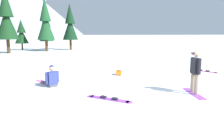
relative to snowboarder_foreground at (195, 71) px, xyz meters
name	(u,v)px	position (x,y,z in m)	size (l,w,h in m)	color
ground_plane	(173,103)	(-1.37, -0.64, -0.90)	(800.00, 800.00, 0.00)	white
snowboarder_foreground	(195,71)	(0.00, 0.00, 0.00)	(0.63, 1.54, 1.70)	#993FD8
snowboarder_midground	(51,78)	(-5.41, 2.82, -0.55)	(1.13, 1.75, 0.99)	#4C4C51
loose_snowboard_far_spare	(109,99)	(-3.37, 0.29, -0.87)	(1.50, 1.36, 0.09)	#993FD8
loose_snowboard_near_right	(204,71)	(3.75, 3.72, -0.87)	(1.07, 1.70, 0.09)	pink
backpack_orange	(119,73)	(-1.71, 4.23, -0.76)	(0.46, 0.55, 0.30)	orange
pine_tree_tall	(45,22)	(-6.27, 21.56, 2.93)	(2.28, 2.28, 7.03)	#472D19
pine_tree_leaning	(6,18)	(-10.58, 19.87, 3.24)	(2.55, 2.55, 7.60)	#472D19
pine_tree_young	(21,33)	(-9.74, 24.58, 1.49)	(1.86, 1.86, 4.37)	#472D19
pine_tree_short	(70,25)	(-2.94, 23.26, 2.74)	(2.22, 2.22, 6.67)	#472D19
pine_tree_broad	(46,28)	(-6.31, 23.95, 2.27)	(2.05, 2.05, 5.81)	#472D19
peak_north_spur	(12,4)	(-42.48, 201.79, 29.31)	(135.67, 135.67, 57.81)	#8C93A3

